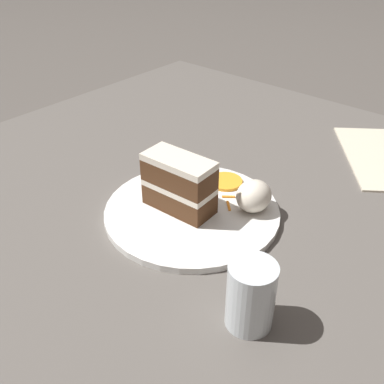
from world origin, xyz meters
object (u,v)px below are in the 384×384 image
Objects in this scene: plate at (192,211)px; drinking_glass at (250,299)px; cake_slice at (179,184)px; cream_dollop at (254,196)px; orange_garnish at (226,182)px.

drinking_glass is (0.13, 0.21, 0.03)m from plate.
cake_slice is (0.01, -0.02, 0.05)m from plate.
drinking_glass is (0.20, 0.13, 0.00)m from cream_dollop.
cream_dollop is at bearing -54.44° from cake_slice.
cream_dollop is (-0.07, 0.08, 0.03)m from plate.
plate is at bearing -122.00° from drinking_glass.
orange_garnish is (-0.11, 0.01, -0.05)m from cake_slice.
orange_garnish is (-0.10, -0.01, 0.01)m from plate.
plate is 2.43× the size of cake_slice.
cake_slice is 0.12m from orange_garnish.
orange_garnish is at bearing -9.06° from cake_slice.
cake_slice is 1.98× the size of orange_garnish.
orange_garnish is at bearing -113.22° from cream_dollop.
orange_garnish is at bearing -137.44° from drinking_glass.
cake_slice reaches higher than orange_garnish.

